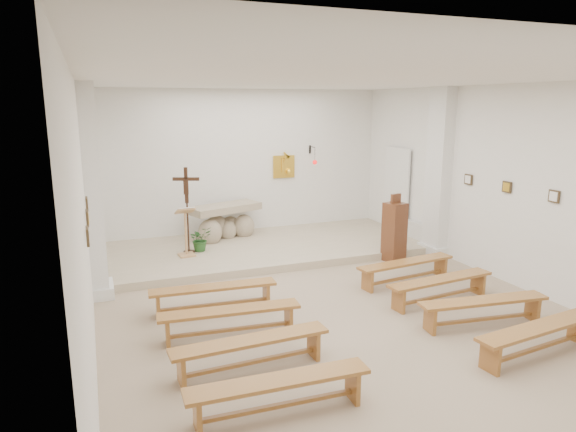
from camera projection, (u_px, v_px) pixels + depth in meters
name	position (u px, v px, depth m)	size (l,w,h in m)	color
ground	(334.00, 310.00, 8.03)	(7.00, 10.00, 0.00)	tan
wall_left	(85.00, 219.00, 6.42)	(0.02, 10.00, 3.50)	white
wall_right	(517.00, 187.00, 8.88)	(0.02, 10.00, 3.50)	white
wall_back	(242.00, 164.00, 12.19)	(7.00, 0.02, 3.50)	white
ceiling	(338.00, 80.00, 7.28)	(7.00, 10.00, 0.02)	silver
sanctuary_platform	(263.00, 248.00, 11.20)	(6.98, 3.00, 0.15)	#C1AE94
pilaster_left	(93.00, 193.00, 8.28)	(0.26, 0.55, 3.50)	white
pilaster_right	(438.00, 173.00, 10.66)	(0.26, 0.55, 3.50)	white
gold_wall_relief	(284.00, 167.00, 12.56)	(0.55, 0.04, 0.55)	yellow
sanctuary_lamp	(314.00, 160.00, 12.54)	(0.11, 0.36, 0.44)	black
station_frame_left_front	(88.00, 236.00, 5.70)	(0.03, 0.20, 0.20)	#3D2F1B
station_frame_left_mid	(87.00, 218.00, 6.61)	(0.03, 0.20, 0.20)	#3D2F1B
station_frame_left_rear	(87.00, 204.00, 7.52)	(0.03, 0.20, 0.20)	#3D2F1B
station_frame_right_front	(554.00, 196.00, 8.16)	(0.03, 0.20, 0.20)	#3D2F1B
station_frame_right_mid	(507.00, 187.00, 9.07)	(0.03, 0.20, 0.20)	#3D2F1B
station_frame_right_rear	(468.00, 179.00, 9.98)	(0.03, 0.20, 0.20)	#3D2F1B
radiator_left	(96.00, 268.00, 9.22)	(0.10, 0.85, 0.52)	silver
radiator_right	(417.00, 234.00, 11.64)	(0.10, 0.85, 0.52)	silver
altar	(224.00, 224.00, 11.70)	(1.76, 1.13, 0.85)	tan
lectern	(186.00, 232.00, 10.26)	(0.39, 0.34, 1.03)	tan
crucifix_stand	(187.00, 204.00, 10.39)	(0.51, 0.24, 1.77)	#341D10
potted_plant	(200.00, 239.00, 10.68)	(0.46, 0.40, 0.51)	#235221
donation_pedestal	(394.00, 232.00, 10.44)	(0.45, 0.45, 1.39)	brown
bench_left_front	(214.00, 292.00, 7.93)	(1.97, 0.45, 0.41)	#9E612D
bench_right_front	(406.00, 267.00, 9.17)	(1.97, 0.54, 0.41)	#9E612D
bench_left_second	(230.00, 316.00, 7.04)	(1.97, 0.48, 0.41)	#9E612D
bench_right_second	(440.00, 284.00, 8.28)	(1.97, 0.50, 0.41)	#9E612D
bench_left_third	(251.00, 347.00, 6.15)	(1.96, 0.39, 0.41)	#9E612D
bench_right_third	(483.00, 306.00, 7.39)	(1.97, 0.55, 0.41)	#9E612D
bench_left_fourth	(279.00, 388.00, 5.26)	(1.96, 0.38, 0.41)	#9E612D
bench_right_fourth	(538.00, 334.00, 6.50)	(1.97, 0.53, 0.41)	#9E612D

